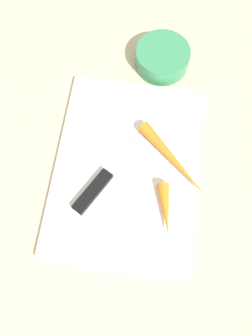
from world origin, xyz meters
The scene contains 6 objects.
ground_plane centered at (0.00, 0.00, 0.00)m, with size 1.40×1.40×0.00m, color #C6B793.
cutting_board centered at (0.00, 0.00, 0.01)m, with size 0.36×0.26×0.01m, color white.
knife centered at (-0.04, 0.05, 0.02)m, with size 0.18×0.12×0.01m.
carrot_short centered at (-0.07, -0.08, 0.02)m, with size 0.02×0.02×0.09m, color orange.
carrot_long centered at (0.03, -0.08, 0.02)m, with size 0.02×0.02×0.17m, color orange.
small_bowl centered at (0.24, -0.04, 0.02)m, with size 0.11×0.11×0.04m, color #388C59.
Camera 1 is at (-0.20, -0.03, 0.60)m, focal length 36.11 mm.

